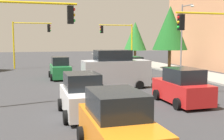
% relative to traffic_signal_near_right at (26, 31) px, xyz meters
% --- Properties ---
extents(ground_plane, '(120.00, 120.00, 0.00)m').
position_rel_traffic_signal_near_right_xyz_m(ground_plane, '(-6.00, 5.68, -3.96)').
color(ground_plane, '#353538').
extents(sidewalk_kerb, '(80.00, 4.00, 0.15)m').
position_rel_traffic_signal_near_right_xyz_m(sidewalk_kerb, '(-11.00, 16.18, -3.88)').
color(sidewalk_kerb, gray).
rests_on(sidewalk_kerb, ground).
extents(lane_arrow_near, '(2.40, 1.10, 1.10)m').
position_rel_traffic_signal_near_right_xyz_m(lane_arrow_near, '(5.51, 2.68, -3.95)').
color(lane_arrow_near, silver).
rests_on(lane_arrow_near, ground).
extents(traffic_signal_near_right, '(0.36, 4.59, 5.59)m').
position_rel_traffic_signal_near_right_xyz_m(traffic_signal_near_right, '(0.00, 0.00, 0.00)').
color(traffic_signal_near_right, yellow).
rests_on(traffic_signal_near_right, ground).
extents(traffic_signal_far_right, '(0.36, 4.59, 5.63)m').
position_rel_traffic_signal_near_right_xyz_m(traffic_signal_far_right, '(-20.00, -0.01, 0.03)').
color(traffic_signal_far_right, yellow).
rests_on(traffic_signal_far_right, ground).
extents(traffic_signal_far_left, '(0.36, 4.59, 5.53)m').
position_rel_traffic_signal_near_right_xyz_m(traffic_signal_far_left, '(-20.00, 11.36, -0.04)').
color(traffic_signal_far_left, yellow).
rests_on(traffic_signal_far_left, ground).
extents(traffic_signal_near_left, '(0.36, 4.59, 5.30)m').
position_rel_traffic_signal_near_right_xyz_m(traffic_signal_near_left, '(0.00, 11.32, -0.19)').
color(traffic_signal_near_left, yellow).
rests_on(traffic_signal_near_left, ground).
extents(street_lamp_curbside, '(2.15, 0.28, 7.00)m').
position_rel_traffic_signal_near_right_xyz_m(street_lamp_curbside, '(-9.61, 14.88, 0.39)').
color(street_lamp_curbside, slate).
rests_on(street_lamp_curbside, ground).
extents(tree_roadside_far, '(3.37, 3.37, 6.12)m').
position_rel_traffic_signal_near_right_xyz_m(tree_roadside_far, '(-24.00, 15.18, 0.04)').
color(tree_roadside_far, brown).
rests_on(tree_roadside_far, ground).
extents(tree_roadside_mid, '(4.04, 4.04, 7.37)m').
position_rel_traffic_signal_near_right_xyz_m(tree_roadside_mid, '(-14.00, 15.68, 0.87)').
color(tree_roadside_mid, brown).
rests_on(tree_roadside_mid, ground).
extents(delivery_van_silver, '(2.22, 4.80, 2.77)m').
position_rel_traffic_signal_near_right_xyz_m(delivery_van_silver, '(-4.00, 6.06, -2.68)').
color(delivery_van_silver, '#B2B5BA').
rests_on(delivery_van_silver, ground).
extents(car_white, '(3.80, 2.05, 1.98)m').
position_rel_traffic_signal_near_right_xyz_m(car_white, '(2.65, 2.47, -3.06)').
color(car_white, white).
rests_on(car_white, ground).
extents(car_black, '(4.15, 2.11, 1.98)m').
position_rel_traffic_signal_near_right_xyz_m(car_black, '(-13.60, 8.10, -3.06)').
color(car_black, black).
rests_on(car_black, ground).
extents(car_green, '(3.93, 1.93, 1.98)m').
position_rel_traffic_signal_near_right_xyz_m(car_green, '(-9.94, 2.66, -3.06)').
color(car_green, '#1E7238').
rests_on(car_green, ground).
extents(car_red, '(3.93, 2.08, 1.98)m').
position_rel_traffic_signal_near_right_xyz_m(car_red, '(1.85, 8.16, -3.06)').
color(car_red, red).
rests_on(car_red, ground).
extents(car_orange, '(4.19, 2.06, 1.98)m').
position_rel_traffic_signal_near_right_xyz_m(car_orange, '(7.46, 2.71, -3.06)').
color(car_orange, orange).
rests_on(car_orange, ground).
extents(car_yellow, '(3.68, 2.07, 1.98)m').
position_rel_traffic_signal_near_right_xyz_m(car_yellow, '(-8.62, 8.99, -3.06)').
color(car_yellow, yellow).
rests_on(car_yellow, ground).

